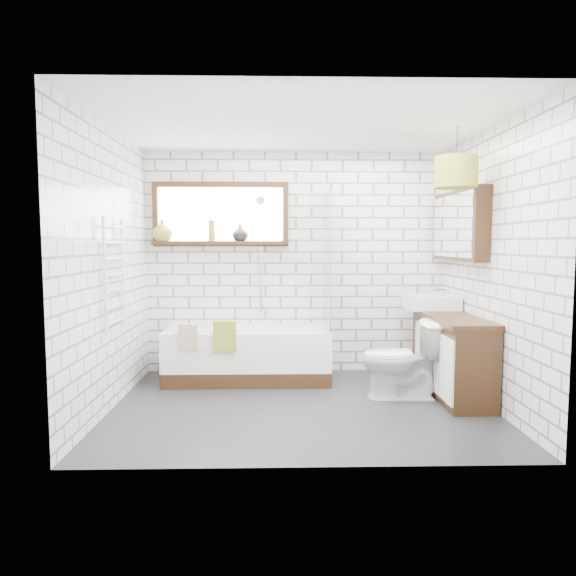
{
  "coord_description": "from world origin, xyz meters",
  "views": [
    {
      "loc": [
        -0.23,
        -4.56,
        1.47
      ],
      "look_at": [
        -0.12,
        0.25,
        1.05
      ],
      "focal_mm": 32.0,
      "sensor_mm": 36.0,
      "label": 1
    }
  ],
  "objects_px": {
    "toilet": "(401,359)",
    "basin": "(431,302)",
    "bathtub": "(248,354)",
    "vanity": "(451,355)",
    "pendant": "(456,172)"
  },
  "relations": [
    {
      "from": "toilet",
      "to": "basin",
      "type": "bearing_deg",
      "value": 146.69
    },
    {
      "from": "bathtub",
      "to": "vanity",
      "type": "distance_m",
      "value": 2.1
    },
    {
      "from": "bathtub",
      "to": "toilet",
      "type": "bearing_deg",
      "value": -25.16
    },
    {
      "from": "bathtub",
      "to": "pendant",
      "type": "distance_m",
      "value": 2.78
    },
    {
      "from": "vanity",
      "to": "pendant",
      "type": "relative_size",
      "value": 3.65
    },
    {
      "from": "vanity",
      "to": "basin",
      "type": "relative_size",
      "value": 2.61
    },
    {
      "from": "basin",
      "to": "toilet",
      "type": "distance_m",
      "value": 0.9
    },
    {
      "from": "bathtub",
      "to": "pendant",
      "type": "relative_size",
      "value": 4.69
    },
    {
      "from": "vanity",
      "to": "basin",
      "type": "xyz_separation_m",
      "value": [
        -0.06,
        0.5,
        0.46
      ]
    },
    {
      "from": "pendant",
      "to": "toilet",
      "type": "bearing_deg",
      "value": 151.44
    },
    {
      "from": "bathtub",
      "to": "basin",
      "type": "distance_m",
      "value": 2.04
    },
    {
      "from": "basin",
      "to": "pendant",
      "type": "distance_m",
      "value": 1.5
    },
    {
      "from": "basin",
      "to": "pendant",
      "type": "bearing_deg",
      "value": -94.08
    },
    {
      "from": "basin",
      "to": "toilet",
      "type": "height_order",
      "value": "basin"
    },
    {
      "from": "bathtub",
      "to": "basin",
      "type": "bearing_deg",
      "value": -2.62
    }
  ]
}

